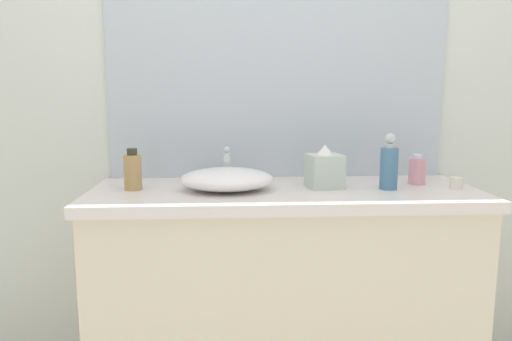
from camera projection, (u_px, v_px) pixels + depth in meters
bathroom_wall_rear at (260, 91)px, 2.21m from camera, size 6.00×0.06×2.60m
vanity_counter at (283, 292)px, 2.03m from camera, size 1.58×0.58×0.90m
wall_mirror_panel at (278, 68)px, 2.16m from camera, size 1.53×0.01×0.99m
sink_basin at (227, 179)px, 1.92m from camera, size 0.38×0.31×0.09m
faucet at (227, 162)px, 2.08m from camera, size 0.03×0.14×0.15m
soap_dispenser at (389, 166)px, 1.93m from camera, size 0.07×0.07×0.23m
lotion_bottle at (417, 171)px, 2.05m from camera, size 0.07×0.07×0.13m
perfume_bottle at (133, 171)px, 1.93m from camera, size 0.07×0.07×0.17m
tissue_box at (324, 169)px, 1.97m from camera, size 0.15×0.15×0.18m
candle_jar at (456, 183)px, 1.95m from camera, size 0.05×0.05×0.05m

